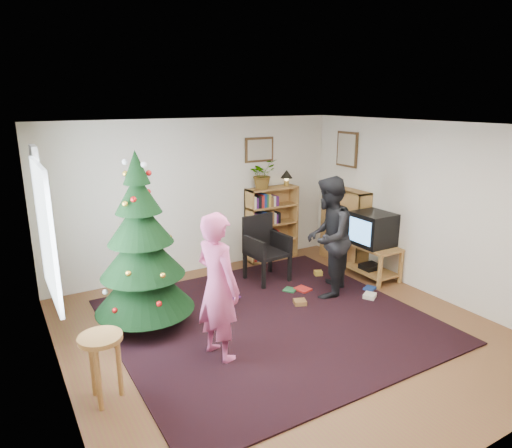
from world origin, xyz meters
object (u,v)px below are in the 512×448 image
picture_right (347,149)px  bookshelf_back (272,223)px  picture_back (259,150)px  armchair (263,245)px  stool (102,351)px  crt_tv (373,229)px  christmas_tree (142,257)px  tv_stand (371,258)px  person_standing (218,287)px  table_lamp (287,175)px  bookshelf_right (345,225)px  person_by_chair (328,237)px  potted_plant (262,174)px

picture_right → bookshelf_back: picture_right is taller
picture_back → armchair: 1.72m
stool → crt_tv: bearing=13.1°
christmas_tree → armchair: christmas_tree is taller
bookshelf_back → stool: bearing=-143.7°
christmas_tree → stool: bearing=-122.4°
picture_back → picture_right: picture_right is taller
crt_tv → tv_stand: bearing=-0.0°
person_standing → table_lamp: bearing=-59.7°
christmas_tree → tv_stand: size_ratio=2.45×
picture_right → christmas_tree: bearing=-169.0°
bookshelf_right → stool: size_ratio=1.91×
christmas_tree → bookshelf_right: bearing=8.6°
bookshelf_back → person_standing: (-2.25, -2.46, 0.17)m
picture_right → bookshelf_back: 1.82m
person_standing → table_lamp: 3.60m
bookshelf_right → person_standing: 3.67m
picture_back → crt_tv: (1.07, -1.71, -1.14)m
tv_stand → person_by_chair: bearing=-170.9°
picture_right → crt_tv: size_ratio=1.01×
bookshelf_right → picture_back: bearing=52.5°
stool → person_standing: bearing=6.3°
bookshelf_back → bookshelf_right: same height
table_lamp → picture_right: bearing=-34.9°
tv_stand → table_lamp: size_ratio=3.22×
picture_right → tv_stand: 1.91m
crt_tv → potted_plant: potted_plant is taller
crt_tv → table_lamp: (-0.59, 1.57, 0.68)m
bookshelf_right → tv_stand: size_ratio=1.43×
picture_back → picture_right: bearing=-28.7°
picture_back → tv_stand: picture_back is taller
armchair → stool: bearing=-152.3°
christmas_tree → person_standing: size_ratio=1.34×
picture_back → potted_plant: size_ratio=1.10×
armchair → person_standing: person_standing is taller
bookshelf_back → person_by_chair: (-0.15, -1.74, 0.21)m
picture_back → christmas_tree: bearing=-149.9°
christmas_tree → bookshelf_right: size_ratio=1.71×
tv_stand → stool: size_ratio=1.33×
tv_stand → person_by_chair: 1.19m
picture_right → tv_stand: (-0.26, -0.98, -1.62)m
person_standing → table_lamp: size_ratio=5.90×
picture_back → potted_plant: 0.42m
stool → potted_plant: bearing=37.9°
picture_back → potted_plant: bearing=-98.2°
picture_right → potted_plant: 1.52m
potted_plant → person_standing: bearing=-129.9°
picture_back → table_lamp: size_ratio=1.95×
armchair → table_lamp: 1.52m
picture_right → bookshelf_back: (-1.14, 0.59, -1.29)m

